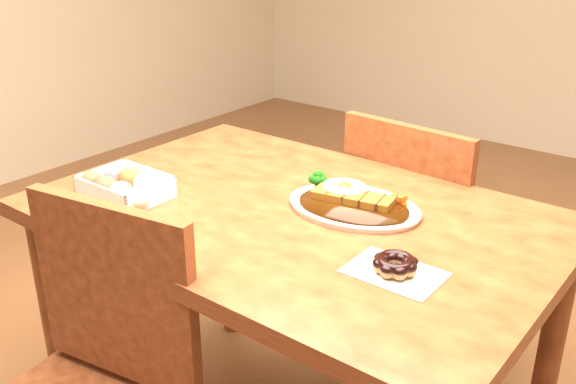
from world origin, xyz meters
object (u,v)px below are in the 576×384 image
Objects in this scene: donut_box at (123,185)px; pon_de_ring at (395,265)px; katsu_curry_plate at (353,203)px; chair_far at (421,240)px; table at (293,247)px.

donut_box reaches higher than pon_de_ring.
donut_box is at bearing -149.67° from katsu_curry_plate.
chair_far is at bearing 58.01° from donut_box.
chair_far reaches higher than katsu_curry_plate.
katsu_curry_plate is (0.03, -0.45, 0.29)m from chair_far.
donut_box is (-0.48, -0.28, 0.01)m from katsu_curry_plate.
chair_far is 0.75m from pon_de_ring.
table is at bearing 27.37° from donut_box.
table is 1.38× the size of chair_far.
katsu_curry_plate is 0.30m from pon_de_ring.
table is 0.18m from katsu_curry_plate.
donut_box is (-0.37, -0.19, 0.13)m from table.
table is 0.37m from pon_de_ring.
pon_de_ring is (0.23, -0.20, 0.00)m from katsu_curry_plate.
pon_de_ring is at bearing 6.47° from donut_box.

